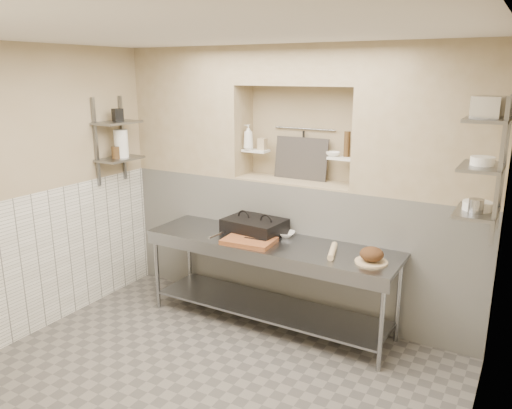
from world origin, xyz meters
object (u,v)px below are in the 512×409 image
Objects in this scene: mixing_bowl at (285,234)px; rolling_pin at (333,251)px; prep_table at (269,266)px; panini_press at (255,227)px; bowl_alcove at (333,154)px; bottle_soap at (248,137)px; jug_left at (121,144)px; cutting_board at (249,241)px; bread_loaf at (372,254)px.

rolling_pin is at bearing -22.29° from mixing_bowl.
prep_table is 0.37m from mixing_bowl.
bowl_alcove is at bearing 37.21° from panini_press.
bottle_soap is at bearing 154.86° from mixing_bowl.
rolling_pin is (0.61, -0.25, 0.01)m from mixing_bowl.
rolling_pin is 1.24× the size of jug_left.
bottle_soap is at bearing 132.96° from panini_press.
bowl_alcove is (0.42, 0.56, 1.09)m from prep_table.
rolling_pin reaches higher than prep_table.
panini_press is 2.06× the size of jug_left.
panini_press is 1.67× the size of rolling_pin.
bottle_soap is 0.89× the size of jug_left.
prep_table is 5.26× the size of cutting_board.
rolling_pin is 2.63m from jug_left.
bottle_soap reaches higher than cutting_board.
jug_left is at bearing -178.12° from rolling_pin.
bowl_alcove reaches higher than rolling_pin.
mixing_bowl is at bearing 59.81° from cutting_board.
bread_loaf is (1.05, -0.05, 0.34)m from prep_table.
mixing_bowl is 0.70× the size of bottle_soap.
bowl_alcove is (0.67, 0.42, 0.75)m from panini_press.
bottle_soap reaches higher than bread_loaf.
jug_left is at bearing -176.87° from prep_table.
bottle_soap reaches higher than mixing_bowl.
bread_loaf is at bearing -19.60° from bottle_soap.
jug_left is (-1.82, -0.10, 1.12)m from prep_table.
bowl_alcove is (0.57, 0.69, 0.81)m from cutting_board.
mixing_bowl is 0.95m from bowl_alcove.
panini_press is at bearing -147.88° from bowl_alcove.
bottle_soap is at bearing 156.28° from rolling_pin.
panini_press is 0.94m from rolling_pin.
bowl_alcove is at bearing 2.49° from bottle_soap.
panini_press is 3.28× the size of mixing_bowl.
cutting_board is at bearing -175.97° from bread_loaf.
prep_table is 2.14m from jug_left.
bread_loaf is 0.69× the size of jug_left.
jug_left is at bearing -179.03° from bread_loaf.
cutting_board is 1.21m from bread_loaf.
panini_press is at bearing 8.62° from jug_left.
jug_left reaches higher than panini_press.
bread_loaf is (0.38, -0.03, 0.05)m from rolling_pin.
bottle_soap is at bearing -177.51° from bowl_alcove.
rolling_pin is at bearing -1.49° from prep_table.
cutting_board is 2.34× the size of bread_loaf.
prep_table is 13.48× the size of mixing_bowl.
bowl_alcove is at bearing 113.70° from rolling_pin.
rolling_pin reaches higher than mixing_bowl.
bottle_soap is (-0.39, 0.65, 0.93)m from cutting_board.
rolling_pin is 1.79× the size of bread_loaf.
bottle_soap is (-0.54, 0.52, 1.21)m from prep_table.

